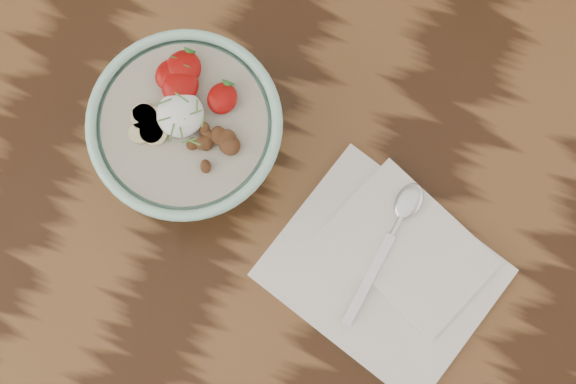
# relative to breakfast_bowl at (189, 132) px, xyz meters

# --- Properties ---
(table) EXTENTS (1.60, 0.90, 0.75)m
(table) POSITION_rel_breakfast_bowl_xyz_m (0.04, -0.10, -0.16)
(table) COLOR black
(table) RESTS_ON ground
(breakfast_bowl) EXTENTS (0.20, 0.20, 0.13)m
(breakfast_bowl) POSITION_rel_breakfast_bowl_xyz_m (0.00, 0.00, 0.00)
(breakfast_bowl) COLOR #A2DAC2
(breakfast_bowl) RESTS_ON table
(napkin) EXTENTS (0.28, 0.25, 0.01)m
(napkin) POSITION_rel_breakfast_bowl_xyz_m (0.25, -0.05, -0.06)
(napkin) COLOR white
(napkin) RESTS_ON table
(spoon) EXTENTS (0.04, 0.17, 0.01)m
(spoon) POSITION_rel_breakfast_bowl_xyz_m (0.24, -0.00, -0.05)
(spoon) COLOR silver
(spoon) RESTS_ON napkin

